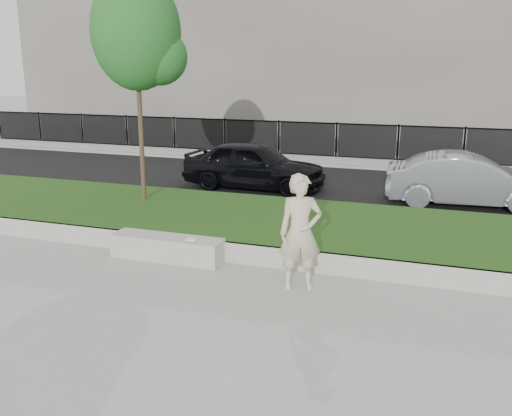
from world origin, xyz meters
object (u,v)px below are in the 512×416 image
at_px(man, 300,232).
at_px(car_silver, 468,180).
at_px(stone_bench, 167,248).
at_px(young_tree, 140,36).
at_px(car_dark, 254,165).
at_px(book, 191,239).

relative_size(man, car_silver, 0.47).
bearing_deg(man, car_silver, 44.83).
bearing_deg(stone_bench, car_silver, 48.70).
height_order(man, young_tree, young_tree).
xyz_separation_m(man, young_tree, (-4.87, 3.42, 3.34)).
relative_size(young_tree, car_dark, 1.28).
distance_m(man, car_dark, 7.66).
distance_m(book, young_tree, 5.48).
xyz_separation_m(man, book, (-2.26, 0.51, -0.51)).
bearing_deg(stone_bench, young_tree, 125.83).
xyz_separation_m(stone_bench, young_tree, (-2.07, 2.87, 4.09)).
xyz_separation_m(book, car_silver, (4.97, 6.31, 0.26)).
bearing_deg(car_dark, book, -168.28).
height_order(book, car_dark, car_dark).
height_order(stone_bench, car_silver, car_silver).
bearing_deg(young_tree, car_silver, 24.20).
bearing_deg(man, car_dark, 91.80).
bearing_deg(young_tree, book, -48.15).
bearing_deg(car_silver, stone_bench, 133.55).
height_order(stone_bench, young_tree, young_tree).
bearing_deg(stone_bench, book, -4.54).
bearing_deg(young_tree, stone_bench, -54.17).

